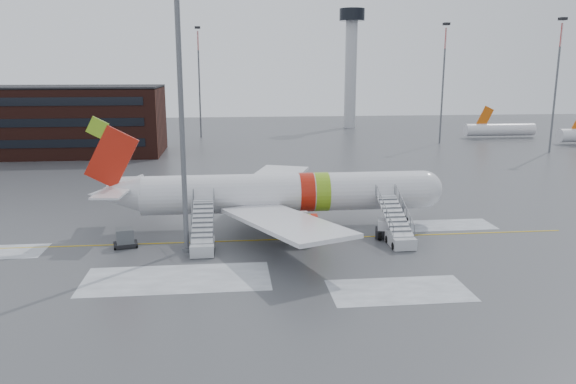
{
  "coord_description": "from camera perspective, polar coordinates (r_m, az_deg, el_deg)",
  "views": [
    {
      "loc": [
        -1.92,
        -50.48,
        15.62
      ],
      "look_at": [
        3.63,
        1.21,
        4.0
      ],
      "focal_mm": 35.0,
      "sensor_mm": 36.0,
      "label": 1
    }
  ],
  "objects": [
    {
      "name": "airstair_aft",
      "position": [
        49.41,
        -8.66,
        -4.68
      ],
      "size": [
        2.05,
        7.7,
        3.48
      ],
      "color": "#ADB0B4",
      "rests_on": "ground"
    },
    {
      "name": "light_mast_far_ne",
      "position": [
        120.77,
        15.51,
        11.3
      ],
      "size": [
        1.2,
        1.2,
        24.25
      ],
      "color": "#595B60",
      "rests_on": "ground"
    },
    {
      "name": "light_mast_near",
      "position": [
        47.21,
        -10.93,
        11.38
      ],
      "size": [
        1.2,
        1.2,
        28.83
      ],
      "color": "#595B60",
      "rests_on": "ground"
    },
    {
      "name": "distant_aircraft",
      "position": [
        132.29,
        23.15,
        4.8
      ],
      "size": [
        35.0,
        18.0,
        8.0
      ],
      "primitive_type": null,
      "color": "#D8590C",
      "rests_on": "ground"
    },
    {
      "name": "uld_container",
      "position": [
        51.83,
        -16.21,
        -4.56
      ],
      "size": [
        2.31,
        1.89,
        1.67
      ],
      "color": "black",
      "rests_on": "ground"
    },
    {
      "name": "airliner",
      "position": [
        55.25,
        -1.2,
        -0.16
      ],
      "size": [
        35.03,
        32.97,
        11.18
      ],
      "color": "silver",
      "rests_on": "ground"
    },
    {
      "name": "light_mast_far_n",
      "position": [
        128.64,
        -9.02,
        11.65
      ],
      "size": [
        1.2,
        1.2,
        24.25
      ],
      "color": "#595B60",
      "rests_on": "ground"
    },
    {
      "name": "light_mast_far_e",
      "position": [
        115.29,
        25.65,
        10.5
      ],
      "size": [
        1.2,
        1.2,
        24.25
      ],
      "color": "#595B60",
      "rests_on": "ground"
    },
    {
      "name": "airstair_fwd",
      "position": [
        51.6,
        11.13,
        -4.03
      ],
      "size": [
        2.05,
        7.7,
        3.48
      ],
      "color": "#B5B8BD",
      "rests_on": "ground"
    },
    {
      "name": "pushback_tug",
      "position": [
        53.14,
        10.29,
        -3.84
      ],
      "size": [
        3.34,
        2.83,
        1.73
      ],
      "color": "black",
      "rests_on": "ground"
    },
    {
      "name": "ground",
      "position": [
        52.88,
        -3.79,
        -4.61
      ],
      "size": [
        260.0,
        260.0,
        0.0
      ],
      "primitive_type": "plane",
      "color": "#494C4F",
      "rests_on": "ground"
    },
    {
      "name": "control_tower",
      "position": [
        148.98,
        6.43,
        13.73
      ],
      "size": [
        6.4,
        6.4,
        30.0
      ],
      "color": "#B2B5BA",
      "rests_on": "ground"
    }
  ]
}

